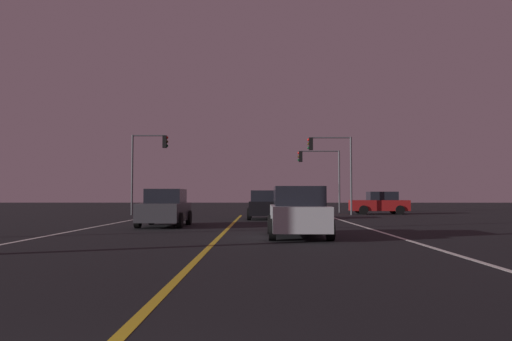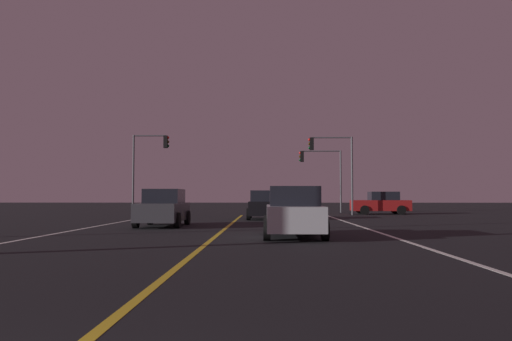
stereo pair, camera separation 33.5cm
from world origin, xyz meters
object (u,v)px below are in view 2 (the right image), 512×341
(traffic_light_near_left, at_px, (150,156))
(traffic_light_far_right, at_px, (320,166))
(traffic_light_near_right, at_px, (331,157))
(car_lead_same_lane, at_px, (294,213))
(car_crossing_side, at_px, (381,203))
(car_ahead_far, at_px, (264,205))
(car_oncoming, at_px, (163,208))

(traffic_light_near_left, bearing_deg, traffic_light_far_right, 22.92)
(traffic_light_near_right, bearing_deg, traffic_light_near_left, 0.00)
(traffic_light_near_right, xyz_separation_m, traffic_light_near_left, (-13.23, 0.00, 0.08))
(car_lead_same_lane, relative_size, traffic_light_far_right, 0.83)
(car_crossing_side, height_order, traffic_light_near_right, traffic_light_near_right)
(car_ahead_far, height_order, car_lead_same_lane, same)
(car_lead_same_lane, distance_m, traffic_light_far_right, 25.39)
(traffic_light_near_right, bearing_deg, car_crossing_side, -155.05)
(car_crossing_side, bearing_deg, car_ahead_far, 43.00)
(car_oncoming, distance_m, car_crossing_side, 20.35)
(car_lead_same_lane, distance_m, car_crossing_side, 22.66)
(car_oncoming, distance_m, traffic_light_near_right, 16.79)
(traffic_light_near_right, relative_size, traffic_light_far_right, 1.10)
(car_lead_same_lane, distance_m, traffic_light_near_left, 21.88)
(traffic_light_near_right, height_order, traffic_light_far_right, traffic_light_near_right)
(car_ahead_far, relative_size, traffic_light_near_left, 0.74)
(traffic_light_near_right, bearing_deg, car_ahead_far, 52.76)
(traffic_light_near_right, height_order, traffic_light_near_left, traffic_light_near_left)
(traffic_light_far_right, bearing_deg, traffic_light_near_left, 22.92)
(traffic_light_near_right, xyz_separation_m, traffic_light_far_right, (-0.22, 5.50, -0.32))
(car_crossing_side, distance_m, traffic_light_far_right, 6.34)
(car_oncoming, xyz_separation_m, traffic_light_far_right, (9.21, 18.97, 3.05))
(car_ahead_far, bearing_deg, traffic_light_far_right, -21.26)
(traffic_light_far_right, bearing_deg, car_lead_same_lane, 81.81)
(car_oncoming, relative_size, traffic_light_far_right, 0.83)
(car_ahead_far, relative_size, car_crossing_side, 1.00)
(car_lead_same_lane, relative_size, car_crossing_side, 1.00)
(traffic_light_near_left, height_order, traffic_light_far_right, traffic_light_near_left)
(traffic_light_near_left, xyz_separation_m, traffic_light_far_right, (13.01, 5.50, -0.41))
(car_lead_same_lane, bearing_deg, car_ahead_far, 4.49)
(car_oncoming, bearing_deg, traffic_light_far_right, 154.09)
(car_ahead_far, bearing_deg, traffic_light_near_right, -37.24)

